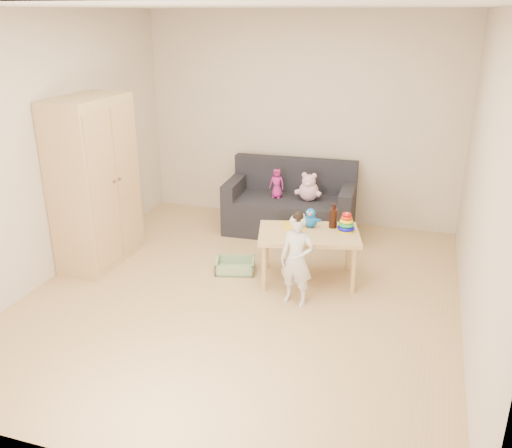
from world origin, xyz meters
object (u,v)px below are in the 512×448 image
(wardrobe, at_px, (95,182))
(toddler, at_px, (297,261))
(sofa, at_px, (290,215))
(play_table, at_px, (308,256))

(wardrobe, distance_m, toddler, 2.32)
(sofa, distance_m, toddler, 1.80)
(wardrobe, xyz_separation_m, play_table, (2.26, 0.21, -0.63))
(play_table, bearing_deg, sofa, 112.40)
(wardrobe, relative_size, play_table, 1.80)
(wardrobe, bearing_deg, toddler, -7.10)
(sofa, relative_size, play_table, 1.57)
(wardrobe, distance_m, play_table, 2.36)
(sofa, distance_m, play_table, 1.32)
(wardrobe, relative_size, toddler, 2.06)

